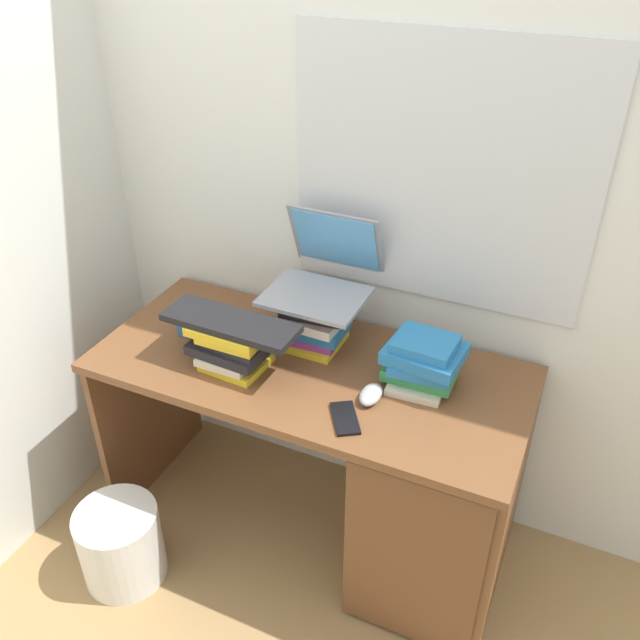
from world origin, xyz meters
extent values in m
plane|color=#9E7A4C|center=(0.00, 0.00, 0.00)|extent=(6.00, 6.00, 0.00)
cube|color=silver|center=(0.00, 0.35, 1.30)|extent=(6.00, 0.05, 2.60)
cube|color=silver|center=(0.27, 0.32, 1.28)|extent=(0.90, 0.01, 0.80)
cube|color=silver|center=(-0.93, 0.00, 1.30)|extent=(0.05, 6.00, 2.60)
cube|color=brown|center=(0.00, 0.00, 0.72)|extent=(1.36, 0.61, 0.03)
cube|color=brown|center=(-0.67, 0.00, 0.35)|extent=(0.02, 0.56, 0.70)
cube|color=brown|center=(0.67, 0.00, 0.35)|extent=(0.02, 0.56, 0.70)
cube|color=brown|center=(0.45, -0.03, 0.35)|extent=(0.41, 0.52, 0.67)
cube|color=yellow|center=(-0.04, 0.11, 0.74)|extent=(0.18, 0.18, 0.02)
cube|color=#8C338C|center=(-0.04, 0.10, 0.77)|extent=(0.19, 0.14, 0.03)
cube|color=#2672B2|center=(-0.03, 0.12, 0.80)|extent=(0.20, 0.15, 0.04)
cube|color=white|center=(-0.03, 0.10, 0.83)|extent=(0.19, 0.16, 0.03)
cube|color=black|center=(-0.03, 0.11, 0.86)|extent=(0.21, 0.14, 0.02)
cube|color=#B22D33|center=(-0.02, 0.12, 0.89)|extent=(0.22, 0.16, 0.03)
cube|color=yellow|center=(-0.20, -0.09, 0.74)|extent=(0.19, 0.17, 0.02)
cube|color=beige|center=(-0.22, -0.09, 0.77)|extent=(0.16, 0.18, 0.02)
cube|color=black|center=(-0.22, -0.11, 0.79)|extent=(0.24, 0.15, 0.03)
cube|color=black|center=(-0.20, -0.10, 0.82)|extent=(0.21, 0.14, 0.02)
cube|color=yellow|center=(-0.21, -0.10, 0.84)|extent=(0.19, 0.12, 0.02)
cube|color=yellow|center=(-0.22, -0.11, 0.86)|extent=(0.23, 0.13, 0.03)
cube|color=beige|center=(0.33, 0.06, 0.74)|extent=(0.17, 0.20, 0.02)
cube|color=#338C4C|center=(0.33, 0.06, 0.77)|extent=(0.21, 0.14, 0.04)
cube|color=#2672B2|center=(0.34, 0.05, 0.80)|extent=(0.19, 0.16, 0.03)
cube|color=#2672B2|center=(0.34, 0.07, 0.84)|extent=(0.23, 0.20, 0.04)
cube|color=#2672B2|center=(0.34, 0.06, 0.87)|extent=(0.18, 0.15, 0.03)
cube|color=gray|center=(-0.03, 0.11, 0.91)|extent=(0.31, 0.24, 0.01)
cube|color=gray|center=(-0.03, 0.28, 1.03)|extent=(0.31, 0.09, 0.23)
cube|color=#59A5E5|center=(-0.03, 0.27, 1.03)|extent=(0.28, 0.08, 0.20)
cube|color=black|center=(-0.21, -0.09, 0.89)|extent=(0.42, 0.15, 0.02)
ellipsoid|color=#A5A8AD|center=(0.23, -0.07, 0.75)|extent=(0.06, 0.10, 0.04)
cylinder|color=#265999|center=(-0.44, 0.01, 0.77)|extent=(0.09, 0.09, 0.09)
torus|color=#265999|center=(-0.39, 0.01, 0.78)|extent=(0.05, 0.01, 0.05)
cube|color=black|center=(0.20, -0.18, 0.74)|extent=(0.13, 0.15, 0.01)
cylinder|color=silver|center=(-0.49, -0.45, 0.14)|extent=(0.27, 0.27, 0.28)
camera|label=1|loc=(0.73, -1.51, 1.99)|focal=37.95mm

